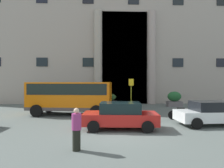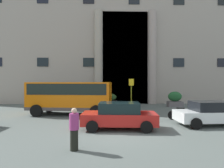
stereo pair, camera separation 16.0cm
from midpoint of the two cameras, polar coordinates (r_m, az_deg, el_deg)
The scene contains 11 objects.
ground_plane at distance 10.59m, azimuth 1.60°, elevation -13.77°, with size 80.00×64.00×0.12m, color #525B57.
office_building_facade at distance 28.97m, azimuth -0.78°, elevation 17.51°, with size 32.92×9.73×21.99m.
orange_minibus at distance 16.00m, azimuth -11.98°, elevation -3.10°, with size 6.53×3.21×2.54m.
bus_stop_sign at distance 18.05m, azimuth 5.22°, elevation -2.01°, with size 0.44×0.08×2.83m.
hedge_planter_entrance_right at distance 21.88m, azimuth -19.55°, elevation -4.39°, with size 2.02×0.70×1.39m.
hedge_planter_west at distance 21.66m, azimuth 17.16°, elevation -4.20°, with size 1.48×0.92×1.57m.
hedge_planter_entrance_left at distance 20.84m, azimuth -1.84°, elevation -4.60°, with size 2.11×0.72×1.40m.
parked_coupe_end at distance 11.04m, azimuth 1.95°, elevation -8.97°, with size 4.12×2.13×1.44m.
parked_sedan_far at distance 13.31m, azimuth 26.33°, elevation -7.42°, with size 4.23×2.11×1.42m.
motorcycle_near_kerb at distance 14.43m, azimuth 19.27°, elevation -7.83°, with size 2.01×0.69×0.89m.
pedestrian_woman_with_bag at distance 7.78m, azimuth -10.69°, elevation -12.57°, with size 0.36×0.36×1.60m.
Camera 1 is at (-0.76, -10.23, 2.58)m, focal length 32.05 mm.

